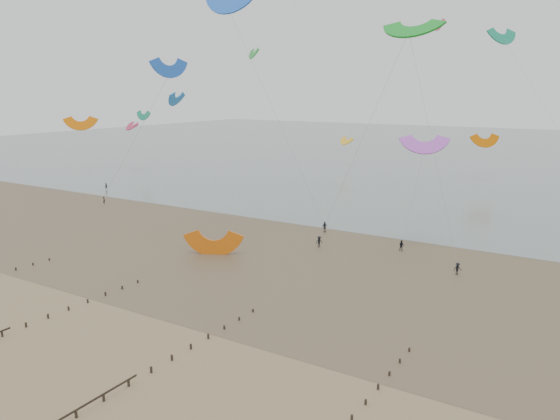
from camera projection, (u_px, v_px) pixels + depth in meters
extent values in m
plane|color=brown|center=(149.00, 345.00, 53.11)|extent=(500.00, 500.00, 0.00)
plane|color=#475654|center=(509.00, 152.00, 219.34)|extent=(500.00, 500.00, 0.00)
plane|color=#473A28|center=(317.00, 255.00, 82.20)|extent=(500.00, 500.00, 0.00)
ellipsoid|color=slate|center=(169.00, 258.00, 80.62)|extent=(23.60, 14.36, 0.01)
ellipsoid|color=slate|center=(401.00, 263.00, 78.54)|extent=(33.64, 18.32, 0.01)
ellipsoid|color=slate|center=(149.00, 217.00, 106.87)|extent=(26.95, 14.22, 0.01)
cube|color=black|center=(16.00, 269.00, 75.07)|extent=(0.16, 0.16, 0.51)
cube|color=black|center=(33.00, 264.00, 77.27)|extent=(0.16, 0.16, 0.48)
cube|color=black|center=(49.00, 259.00, 79.46)|extent=(0.16, 0.16, 0.45)
cube|color=black|center=(2.00, 334.00, 54.89)|extent=(0.16, 0.16, 0.65)
cube|color=black|center=(26.00, 325.00, 57.08)|extent=(0.16, 0.16, 0.62)
cube|color=black|center=(48.00, 316.00, 59.27)|extent=(0.16, 0.16, 0.59)
cube|color=black|center=(69.00, 308.00, 61.46)|extent=(0.16, 0.16, 0.57)
cube|color=black|center=(88.00, 301.00, 63.65)|extent=(0.16, 0.16, 0.54)
cube|color=black|center=(105.00, 294.00, 65.84)|extent=(0.16, 0.16, 0.51)
cube|color=black|center=(122.00, 288.00, 68.03)|extent=(0.16, 0.16, 0.48)
cube|color=black|center=(138.00, 282.00, 70.23)|extent=(0.16, 0.16, 0.45)
cube|color=black|center=(76.00, 414.00, 41.28)|extent=(0.16, 0.16, 0.71)
cube|color=black|center=(104.00, 398.00, 43.47)|extent=(0.16, 0.16, 0.68)
cube|color=black|center=(129.00, 383.00, 45.66)|extent=(0.16, 0.16, 0.65)
cube|color=black|center=(151.00, 370.00, 47.85)|extent=(0.16, 0.16, 0.62)
cube|color=black|center=(172.00, 358.00, 50.04)|extent=(0.16, 0.16, 0.59)
cube|color=black|center=(191.00, 347.00, 52.23)|extent=(0.16, 0.16, 0.57)
cube|color=black|center=(208.00, 337.00, 54.42)|extent=(0.16, 0.16, 0.54)
cube|color=black|center=(224.00, 327.00, 56.61)|extent=(0.16, 0.16, 0.51)
cube|color=black|center=(239.00, 319.00, 58.80)|extent=(0.16, 0.16, 0.48)
cube|color=black|center=(253.00, 311.00, 60.99)|extent=(0.16, 0.16, 0.45)
cube|color=black|center=(352.00, 419.00, 40.81)|extent=(0.16, 0.16, 0.59)
cube|color=black|center=(366.00, 402.00, 43.00)|extent=(0.16, 0.16, 0.57)
cube|color=black|center=(378.00, 387.00, 45.19)|extent=(0.16, 0.16, 0.54)
cube|color=black|center=(389.00, 374.00, 47.38)|extent=(0.16, 0.16, 0.51)
cube|color=black|center=(400.00, 361.00, 49.57)|extent=(0.16, 0.16, 0.48)
cube|color=black|center=(409.00, 350.00, 51.76)|extent=(0.16, 0.16, 0.45)
imported|color=black|center=(104.00, 200.00, 119.09)|extent=(0.67, 0.66, 1.56)
imported|color=black|center=(319.00, 242.00, 86.14)|extent=(1.28, 1.32, 1.81)
imported|color=black|center=(106.00, 186.00, 136.84)|extent=(0.69, 0.58, 1.61)
imported|color=black|center=(402.00, 246.00, 84.20)|extent=(0.95, 0.82, 1.66)
imported|color=black|center=(325.00, 227.00, 95.31)|extent=(0.92, 1.17, 1.86)
imported|color=black|center=(457.00, 269.00, 73.27)|extent=(1.23, 1.19, 1.69)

